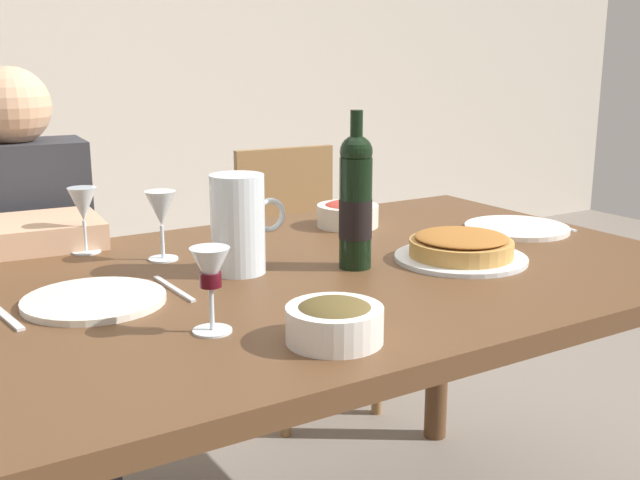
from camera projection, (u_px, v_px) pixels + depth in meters
The scene contains 19 objects.
back_wall at pixel (28, 4), 3.61m from camera, with size 8.00×0.10×2.80m, color beige.
dining_table at pixel (329, 310), 1.64m from camera, with size 1.50×1.00×0.76m.
wine_bottle at pixel (356, 202), 1.59m from camera, with size 0.07×0.07×0.32m.
water_pitcher at pixel (238, 230), 1.57m from camera, with size 0.16×0.11×0.20m.
baked_tart at pixel (461, 248), 1.67m from camera, with size 0.28×0.28×0.06m.
salad_bowl at pixel (348, 213), 1.99m from camera, with size 0.16×0.16×0.07m.
olive_bowl at pixel (334, 320), 1.20m from camera, with size 0.15×0.15×0.07m.
wine_glass_left_diner at pixel (210, 273), 1.23m from camera, with size 0.06×0.06×0.14m.
wine_glass_right_diner at pixel (83, 207), 1.71m from camera, with size 0.06×0.06×0.15m.
wine_glass_centre at pixel (161, 211), 1.65m from camera, with size 0.07×0.07×0.15m.
dinner_plate_left_setting at pixel (94, 300), 1.39m from camera, with size 0.25×0.25×0.01m, color silver.
dinner_plate_right_setting at pixel (517, 228), 1.95m from camera, with size 0.26×0.26×0.01m, color white.
fork_left_setting at pixel (6, 317), 1.32m from camera, with size 0.16×0.01×0.01m, color silver.
knife_left_setting at pixel (174, 289), 1.47m from camera, with size 0.18×0.01×0.01m, color silver.
knife_right_setting at pixel (550, 224), 2.01m from camera, with size 0.18×0.01×0.01m, color silver.
spoon_right_setting at pixel (472, 237), 1.87m from camera, with size 0.16×0.01×0.01m, color silver.
chair_left at pixel (24, 304), 2.21m from camera, with size 0.43×0.43×0.87m.
diner_left at pixel (32, 286), 1.98m from camera, with size 0.36×0.53×1.16m.
chair_right at pixel (298, 260), 2.67m from camera, with size 0.43×0.43×0.87m.
Camera 1 is at (-0.84, -1.31, 1.20)m, focal length 43.82 mm.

